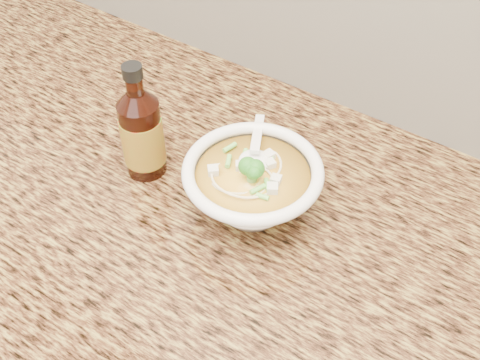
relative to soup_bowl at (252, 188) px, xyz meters
The scene contains 3 objects.
counter_slab 0.07m from the soup_bowl, 53.33° to the right, with size 4.00×0.68×0.04m, color olive.
soup_bowl is the anchor object (origin of this frame).
hot_sauce_bottle 0.18m from the soup_bowl, behind, with size 0.08×0.08×0.18m.
Camera 1 is at (0.27, 1.24, 1.53)m, focal length 45.00 mm.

